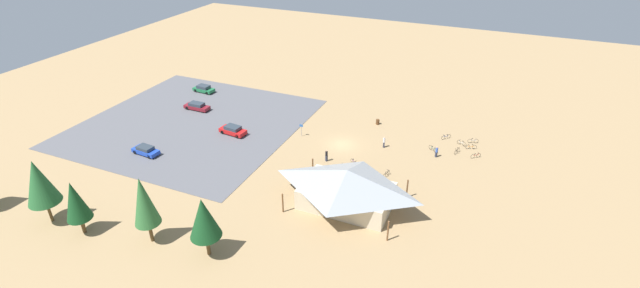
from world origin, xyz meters
name	(u,v)px	position (x,y,z in m)	size (l,w,h in m)	color
ground	(342,145)	(0.00, 0.00, 0.00)	(160.00, 160.00, 0.00)	#9E7F56
parking_lot_asphalt	(193,123)	(26.40, 2.86, 0.03)	(35.43, 35.15, 0.05)	#56565B
bike_pavilion	(347,186)	(-6.02, 14.38, 2.91)	(13.68, 9.40, 5.17)	beige
trash_bin	(378,122)	(-3.03, -9.16, 0.45)	(0.60, 0.60, 0.90)	brown
lot_sign	(301,128)	(7.11, -0.12, 1.41)	(0.56, 0.08, 2.20)	#99999E
pine_center	(144,201)	(11.86, 29.47, 5.52)	(2.87, 2.87, 8.50)	brown
pine_east	(75,201)	(20.15, 31.43, 4.48)	(2.81, 2.81, 6.95)	brown
pine_far_west	(204,218)	(4.66, 28.73, 4.95)	(3.40, 3.40, 7.35)	brown
pine_mideast	(39,182)	(25.43, 31.43, 5.63)	(3.70, 3.70, 8.45)	brown
bicycle_black_front_row	(457,151)	(-16.97, -4.45, 0.40)	(0.65, 1.64, 0.90)	black
bicycle_teal_yard_left	(433,149)	(-13.52, -3.62, 0.38)	(1.48, 1.11, 0.86)	black
bicycle_white_lone_east	(462,143)	(-17.28, -7.29, 0.36)	(1.53, 0.81, 0.80)	black
bicycle_blue_yard_right	(446,137)	(-14.68, -8.42, 0.37)	(1.25, 1.33, 0.79)	black
bicycle_green_mid_cluster	(367,168)	(-5.97, 5.62, 0.34)	(1.15, 1.19, 0.75)	black
bicycle_yellow_by_bin	(345,166)	(-2.86, 6.25, 0.35)	(1.65, 0.71, 0.80)	black
bicycle_orange_yard_center	(471,147)	(-18.79, -6.61, 0.37)	(1.61, 0.71, 0.81)	black
bicycle_red_trailside	(476,156)	(-19.76, -4.11, 0.38)	(1.33, 1.11, 0.87)	black
bicycle_purple_lone_west	(354,162)	(-3.67, 4.78, 0.35)	(1.35, 0.96, 0.79)	black
bicycle_silver_back_row	(473,141)	(-18.85, -8.72, 0.37)	(1.60, 0.66, 0.80)	black
bicycle_black_near_sign	(386,174)	(-8.90, 5.99, 0.37)	(0.57, 1.67, 0.85)	black
car_red_second_row	(233,130)	(17.67, 3.73, 0.76)	(4.66, 2.34, 1.43)	red
car_green_far_end	(204,89)	(32.84, -9.25, 0.74)	(4.39, 2.11, 1.39)	#1E6B3D
car_maroon_front_row	(197,106)	(28.95, -1.82, 0.72)	(4.76, 1.74, 1.35)	maroon
car_blue_near_entry	(146,150)	(26.19, 14.50, 0.71)	(4.41, 2.08, 1.33)	#1E42B2
visitor_by_pavilion	(437,152)	(-14.28, -2.05, 0.92)	(0.38, 0.40, 1.76)	#2D3347
visitor_near_lot	(326,155)	(0.36, 5.51, 0.98)	(0.40, 0.37, 1.87)	#2D3347
visitor_at_bikes	(384,142)	(-6.25, -1.82, 0.96)	(0.36, 0.37, 1.83)	#2D3347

